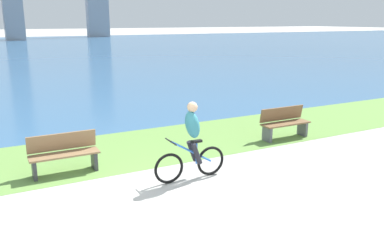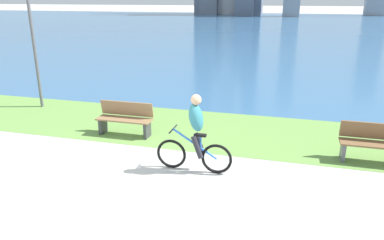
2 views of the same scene
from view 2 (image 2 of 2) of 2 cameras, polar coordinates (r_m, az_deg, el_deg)
The scene contains 7 objects.
ground_plane at distance 7.51m, azimuth -9.85°, elevation -10.00°, with size 300.00×300.00×0.00m, color #B2AFA8.
grass_strip_bayside at distance 10.54m, azimuth -1.82°, elevation -1.07°, with size 120.00×3.28×0.01m, color #6B9947.
bay_water_surface at distance 48.94m, azimuth 12.06°, elevation 14.15°, with size 300.00×75.19×0.00m, color #386693.
cyclist_lead at distance 7.64m, azimuth 0.52°, elevation -2.22°, with size 1.66×0.52×1.70m.
bench_near_path at distance 9.99m, azimuth -10.38°, elevation 0.19°, with size 1.50×0.47×0.90m.
bench_far_along_path at distance 9.17m, azimuth 26.62°, elevation -3.28°, with size 1.50×0.47×0.90m.
lamppost_tall at distance 13.04m, azimuth -23.84°, elevation 13.80°, with size 0.28×0.28×4.34m.
Camera 2 is at (2.91, -5.92, 3.57)m, focal length 34.19 mm.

